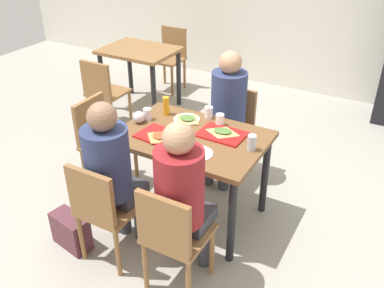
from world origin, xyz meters
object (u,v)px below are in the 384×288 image
Objects in this scene: background_table at (140,59)px; background_chair_far at (171,54)px; pizza_slice_b at (223,131)px; soda_can at (252,143)px; person_far_side at (227,108)px; person_in_red at (112,168)px; plastic_cup_b at (172,150)px; plastic_cup_a at (209,112)px; plastic_cup_c at (147,114)px; foil_bundle at (139,117)px; person_in_brown_jacket at (182,192)px; paper_plate_center at (187,119)px; chair_left_end at (100,137)px; pizza_slice_c at (187,118)px; chair_near_left at (103,207)px; condiment_bottle at (166,106)px; chair_near_right at (172,234)px; background_chair_near at (103,90)px; pizza_slice_a at (160,136)px; chair_far_side at (232,126)px; main_table at (192,147)px; plastic_cup_d at (220,120)px; handbag at (71,231)px; tray_red_far at (222,134)px; paper_plate_near_edge at (198,153)px; tray_red_near at (161,136)px.

background_table is 0.75m from background_chair_far.
soda_can is at bearing -21.50° from pizza_slice_b.
person_far_side reaches higher than background_table.
person_in_red reaches higher than plastic_cup_b.
background_chair_far is (-1.61, 2.00, -0.32)m from plastic_cup_a.
foil_bundle is at bearing -109.86° from plastic_cup_c.
person_in_brown_jacket is 2.96m from background_table.
person_in_brown_jacket reaches higher than paper_plate_center.
person_in_red is 1.02m from plastic_cup_a.
chair_left_end reaches higher than pizza_slice_c.
paper_plate_center is (0.12, 1.00, 0.28)m from chair_near_left.
foil_bundle is (-0.46, -0.36, 0.00)m from plastic_cup_a.
chair_left_end is 3.81× the size of pizza_slice_c.
background_chair_far is at bearing 117.48° from plastic_cup_c.
condiment_bottle is (-0.66, 0.86, 0.11)m from person_in_brown_jacket.
chair_near_right and background_chair_near have the same top height.
pizza_slice_a is 0.84× the size of pizza_slice_b.
chair_far_side is 0.68× the size of person_in_brown_jacket.
plastic_cup_c reaches higher than main_table.
main_table is 11.51× the size of plastic_cup_d.
handbag is at bearing -128.62° from main_table.
chair_near_left is at bearing -118.49° from tray_red_far.
person_in_red is 12.67× the size of plastic_cup_d.
paper_plate_center is (0.12, 0.86, 0.03)m from person_in_red.
plastic_cup_d is (-0.06, 0.48, 0.05)m from paper_plate_near_edge.
person_in_brown_jacket is at bearing -72.10° from plastic_cup_a.
plastic_cup_b is at bearing -35.78° from background_chair_near.
plastic_cup_b is at bearing -140.29° from paper_plate_near_edge.
condiment_bottle is at bearing 115.72° from tray_red_near.
plastic_cup_a reaches higher than chair_near_right.
pizza_slice_b is at bearing -68.47° from person_far_side.
person_in_brown_jacket is at bearing -49.50° from plastic_cup_b.
chair_far_side is 0.99m from foil_bundle.
background_table is (-1.76, 1.34, -0.19)m from plastic_cup_d.
pizza_slice_c is at bearing 117.85° from person_in_brown_jacket.
chair_near_right is at bearing -84.53° from tray_red_far.
plastic_cup_d is 0.67m from foil_bundle.
background_chair_near is (-1.15, 0.89, -0.32)m from foil_bundle.
chair_far_side reaches higher than pizza_slice_c.
person_in_red is 1.00× the size of person_far_side.
pizza_slice_a is (-0.48, 0.48, 0.05)m from person_in_brown_jacket.
plastic_cup_d reaches higher than background_table.
chair_left_end is at bearing -164.44° from paper_plate_center.
tray_red_far reaches higher than paper_plate_center.
soda_can reaches higher than handbag.
foil_bundle is at bearing 163.25° from paper_plate_near_edge.
tray_red_near is 0.03m from pizza_slice_a.
chair_far_side is 2.68× the size of handbag.
foil_bundle is at bearing -63.88° from background_chair_far.
chair_left_end is 8.57× the size of foil_bundle.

